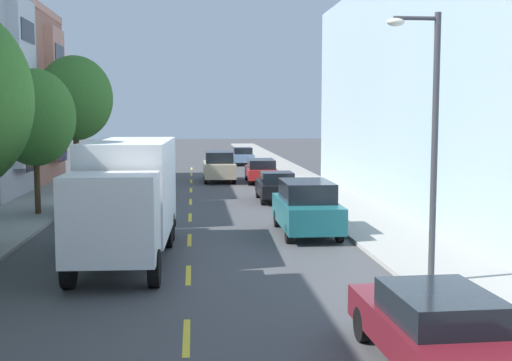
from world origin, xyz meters
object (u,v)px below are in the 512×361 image
at_px(delivery_box_truck, 128,193).
at_px(parked_hatchback_sky, 242,156).
at_px(parked_sedan_navy, 144,154).
at_px(parked_sedan_burgundy, 436,328).
at_px(parked_suv_teal, 307,207).
at_px(parked_wagon_orange, 138,158).
at_px(parked_hatchback_charcoal, 91,197).
at_px(street_lamp, 429,128).
at_px(street_tree_third, 35,118).
at_px(moving_champagne_sedan, 219,166).
at_px(street_tree_farthest, 75,98).
at_px(parked_wagon_red, 261,170).
at_px(parked_hatchback_black, 276,186).

bearing_deg(delivery_box_truck, parked_hatchback_sky, 80.43).
distance_m(parked_sedan_navy, parked_sedan_burgundy, 50.69).
distance_m(parked_suv_teal, parked_wagon_orange, 31.42).
height_order(parked_suv_teal, parked_hatchback_charcoal, parked_suv_teal).
bearing_deg(street_lamp, parked_wagon_orange, 105.14).
distance_m(street_tree_third, moving_champagne_sedan, 16.57).
distance_m(parked_hatchback_sky, parked_hatchback_charcoal, 28.48).
bearing_deg(parked_wagon_orange, delivery_box_truck, -85.78).
bearing_deg(street_tree_farthest, moving_champagne_sedan, 28.76).
height_order(delivery_box_truck, parked_hatchback_charcoal, delivery_box_truck).
distance_m(parked_suv_teal, parked_wagon_red, 18.01).
height_order(parked_hatchback_charcoal, parked_wagon_red, same).
xyz_separation_m(street_tree_third, parked_wagon_orange, (2.12, 25.23, -3.38)).
relative_size(delivery_box_truck, parked_sedan_burgundy, 1.82).
bearing_deg(parked_wagon_red, delivery_box_truck, -106.13).
bearing_deg(parked_wagon_orange, street_tree_third, -94.81).
bearing_deg(street_tree_third, street_lamp, -45.47).
distance_m(parked_suv_teal, moving_champagne_sedan, 19.20).
xyz_separation_m(parked_suv_teal, parked_hatchback_black, (0.02, 9.00, -0.23)).
distance_m(street_tree_farthest, parked_suv_teal, 18.50).
height_order(delivery_box_truck, parked_hatchback_sky, delivery_box_truck).
distance_m(parked_sedan_navy, parked_wagon_orange, 6.86).
bearing_deg(street_lamp, parked_hatchback_black, 95.89).
bearing_deg(parked_hatchback_black, street_lamp, -84.11).
bearing_deg(parked_hatchback_sky, parked_wagon_red, -89.65).
distance_m(parked_wagon_orange, moving_champagne_sedan, 12.74).
xyz_separation_m(street_tree_farthest, parked_suv_teal, (10.62, -14.55, -4.22)).
xyz_separation_m(parked_hatchback_charcoal, parked_hatchback_black, (8.51, 3.37, 0.00)).
distance_m(parked_hatchback_charcoal, parked_wagon_orange, 24.61).
bearing_deg(parked_suv_teal, parked_wagon_orange, 105.69).
bearing_deg(moving_champagne_sedan, street_tree_farthest, -151.24).
xyz_separation_m(street_tree_farthest, moving_champagne_sedan, (8.20, 4.50, -4.22)).
bearing_deg(street_lamp, street_tree_farthest, 119.21).
bearing_deg(parked_hatchback_charcoal, parked_wagon_red, 54.96).
xyz_separation_m(parked_suv_teal, parked_sedan_burgundy, (-0.02, -12.85, -0.24)).
relative_size(parked_wagon_red, moving_champagne_sedan, 0.99).
relative_size(street_tree_farthest, delivery_box_truck, 0.90).
bearing_deg(parked_suv_teal, parked_hatchback_sky, 89.83).
bearing_deg(moving_champagne_sedan, parked_wagon_orange, 118.49).
bearing_deg(street_tree_farthest, parked_hatchback_charcoal, -76.55).
xyz_separation_m(delivery_box_truck, parked_suv_teal, (6.01, 3.44, -1.00)).
bearing_deg(moving_champagne_sedan, street_tree_third, -120.29).
bearing_deg(parked_sedan_burgundy, parked_sedan_navy, 99.72).
height_order(parked_suv_teal, parked_sedan_navy, parked_suv_teal).
bearing_deg(moving_champagne_sedan, delivery_box_truck, -99.08).
xyz_separation_m(parked_sedan_navy, moving_champagne_sedan, (6.15, -18.05, 0.24)).
bearing_deg(parked_suv_teal, street_tree_third, 154.73).
relative_size(parked_hatchback_charcoal, parked_wagon_orange, 0.86).
height_order(street_tree_third, parked_suv_teal, street_tree_third).
bearing_deg(parked_sedan_burgundy, parked_wagon_red, 89.62).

